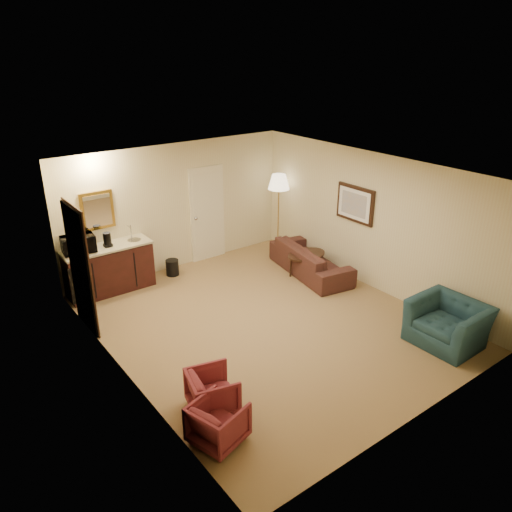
{
  "coord_description": "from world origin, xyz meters",
  "views": [
    {
      "loc": [
        -4.57,
        -5.81,
        4.39
      ],
      "look_at": [
        0.16,
        0.5,
        1.02
      ],
      "focal_mm": 35.0,
      "sensor_mm": 36.0,
      "label": 1
    }
  ],
  "objects_px": {
    "rose_chair_far": "(218,421)",
    "waste_bin": "(172,267)",
    "rose_chair_near": "(213,390)",
    "microwave": "(78,242)",
    "floor_lamp": "(278,213)",
    "coffee_maker": "(107,240)",
    "sofa": "(311,255)",
    "teal_armchair": "(449,317)",
    "wetbar_cabinet": "(109,269)",
    "coffee_table": "(306,265)"
  },
  "relations": [
    {
      "from": "rose_chair_far",
      "to": "waste_bin",
      "type": "height_order",
      "value": "rose_chair_far"
    },
    {
      "from": "teal_armchair",
      "to": "rose_chair_far",
      "type": "relative_size",
      "value": 1.8
    },
    {
      "from": "rose_chair_far",
      "to": "floor_lamp",
      "type": "xyz_separation_m",
      "value": [
        4.35,
        4.23,
        0.59
      ]
    },
    {
      "from": "wetbar_cabinet",
      "to": "waste_bin",
      "type": "relative_size",
      "value": 5.0
    },
    {
      "from": "wetbar_cabinet",
      "to": "coffee_table",
      "type": "xyz_separation_m",
      "value": [
        3.45,
        -1.73,
        -0.22
      ]
    },
    {
      "from": "rose_chair_near",
      "to": "rose_chair_far",
      "type": "distance_m",
      "value": 0.57
    },
    {
      "from": "sofa",
      "to": "microwave",
      "type": "height_order",
      "value": "microwave"
    },
    {
      "from": "rose_chair_far",
      "to": "waste_bin",
      "type": "xyz_separation_m",
      "value": [
        1.78,
        4.49,
        -0.14
      ]
    },
    {
      "from": "teal_armchair",
      "to": "rose_chair_near",
      "type": "bearing_deg",
      "value": -103.69
    },
    {
      "from": "rose_chair_near",
      "to": "coffee_maker",
      "type": "height_order",
      "value": "coffee_maker"
    },
    {
      "from": "floor_lamp",
      "to": "waste_bin",
      "type": "relative_size",
      "value": 5.43
    },
    {
      "from": "sofa",
      "to": "teal_armchair",
      "type": "distance_m",
      "value": 3.22
    },
    {
      "from": "microwave",
      "to": "floor_lamp",
      "type": "bearing_deg",
      "value": 1.35
    },
    {
      "from": "wetbar_cabinet",
      "to": "sofa",
      "type": "distance_m",
      "value": 3.98
    },
    {
      "from": "coffee_table",
      "to": "microwave",
      "type": "xyz_separation_m",
      "value": [
        -3.95,
        1.75,
        0.87
      ]
    },
    {
      "from": "wetbar_cabinet",
      "to": "waste_bin",
      "type": "distance_m",
      "value": 1.31
    },
    {
      "from": "floor_lamp",
      "to": "rose_chair_far",
      "type": "bearing_deg",
      "value": -135.79
    },
    {
      "from": "sofa",
      "to": "rose_chair_near",
      "type": "distance_m",
      "value": 4.51
    },
    {
      "from": "waste_bin",
      "to": "floor_lamp",
      "type": "bearing_deg",
      "value": -5.69
    },
    {
      "from": "rose_chair_near",
      "to": "coffee_maker",
      "type": "bearing_deg",
      "value": 10.46
    },
    {
      "from": "rose_chair_near",
      "to": "microwave",
      "type": "height_order",
      "value": "microwave"
    },
    {
      "from": "rose_chair_near",
      "to": "waste_bin",
      "type": "distance_m",
      "value": 4.26
    },
    {
      "from": "wetbar_cabinet",
      "to": "rose_chair_far",
      "type": "distance_m",
      "value": 4.59
    },
    {
      "from": "teal_armchair",
      "to": "coffee_table",
      "type": "height_order",
      "value": "teal_armchair"
    },
    {
      "from": "wetbar_cabinet",
      "to": "microwave",
      "type": "distance_m",
      "value": 0.82
    },
    {
      "from": "teal_armchair",
      "to": "sofa",
      "type": "bearing_deg",
      "value": 178.43
    },
    {
      "from": "microwave",
      "to": "waste_bin",
      "type": "bearing_deg",
      "value": 3.08
    },
    {
      "from": "rose_chair_far",
      "to": "coffee_maker",
      "type": "height_order",
      "value": "coffee_maker"
    },
    {
      "from": "floor_lamp",
      "to": "microwave",
      "type": "bearing_deg",
      "value": 175.5
    },
    {
      "from": "waste_bin",
      "to": "coffee_maker",
      "type": "distance_m",
      "value": 1.54
    },
    {
      "from": "wetbar_cabinet",
      "to": "microwave",
      "type": "height_order",
      "value": "microwave"
    },
    {
      "from": "floor_lamp",
      "to": "rose_chair_near",
      "type": "bearing_deg",
      "value": -137.81
    },
    {
      "from": "wetbar_cabinet",
      "to": "sofa",
      "type": "bearing_deg",
      "value": -25.25
    },
    {
      "from": "sofa",
      "to": "waste_bin",
      "type": "relative_size",
      "value": 6.32
    },
    {
      "from": "rose_chair_far",
      "to": "coffee_table",
      "type": "height_order",
      "value": "rose_chair_far"
    },
    {
      "from": "coffee_maker",
      "to": "rose_chair_near",
      "type": "bearing_deg",
      "value": -112.41
    },
    {
      "from": "coffee_maker",
      "to": "microwave",
      "type": "bearing_deg",
      "value": 156.53
    },
    {
      "from": "teal_armchair",
      "to": "floor_lamp",
      "type": "bearing_deg",
      "value": 175.58
    },
    {
      "from": "wetbar_cabinet",
      "to": "rose_chair_far",
      "type": "bearing_deg",
      "value": -96.26
    },
    {
      "from": "teal_armchair",
      "to": "rose_chair_far",
      "type": "bearing_deg",
      "value": -95.8
    },
    {
      "from": "sofa",
      "to": "teal_armchair",
      "type": "bearing_deg",
      "value": -170.76
    },
    {
      "from": "floor_lamp",
      "to": "microwave",
      "type": "height_order",
      "value": "floor_lamp"
    },
    {
      "from": "wetbar_cabinet",
      "to": "waste_bin",
      "type": "xyz_separation_m",
      "value": [
        1.28,
        -0.07,
        -0.3
      ]
    },
    {
      "from": "rose_chair_far",
      "to": "waste_bin",
      "type": "relative_size",
      "value": 1.82
    },
    {
      "from": "rose_chair_near",
      "to": "waste_bin",
      "type": "relative_size",
      "value": 1.86
    },
    {
      "from": "rose_chair_near",
      "to": "floor_lamp",
      "type": "distance_m",
      "value": 5.56
    },
    {
      "from": "wetbar_cabinet",
      "to": "coffee_maker",
      "type": "relative_size",
      "value": 6.05
    },
    {
      "from": "waste_bin",
      "to": "rose_chair_near",
      "type": "bearing_deg",
      "value": -111.03
    },
    {
      "from": "teal_armchair",
      "to": "rose_chair_near",
      "type": "distance_m",
      "value": 3.9
    },
    {
      "from": "coffee_table",
      "to": "floor_lamp",
      "type": "xyz_separation_m",
      "value": [
        0.4,
        1.41,
        0.65
      ]
    }
  ]
}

